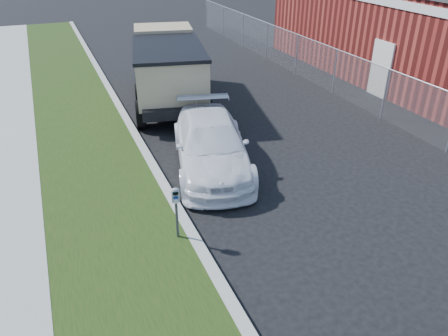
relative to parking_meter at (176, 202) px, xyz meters
name	(u,v)px	position (x,y,z in m)	size (l,w,h in m)	color
ground	(293,212)	(2.91, 0.02, -1.02)	(120.00, 120.00, 0.00)	black
streetside	(45,216)	(-2.66, 2.02, -0.95)	(6.12, 50.00, 0.15)	gray
chainlink_fence	(336,63)	(8.91, 7.02, 0.24)	(0.06, 30.06, 30.00)	slate
brick_building	(434,25)	(14.91, 8.02, 1.11)	(9.20, 14.20, 4.17)	maroon
parking_meter	(176,202)	(0.00, 0.00, 0.00)	(0.19, 0.14, 1.24)	#3F4247
white_wagon	(210,144)	(1.90, 2.98, -0.31)	(1.97, 4.85, 1.41)	white
dump_truck	(167,65)	(2.35, 8.74, 0.39)	(3.67, 6.74, 2.51)	black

